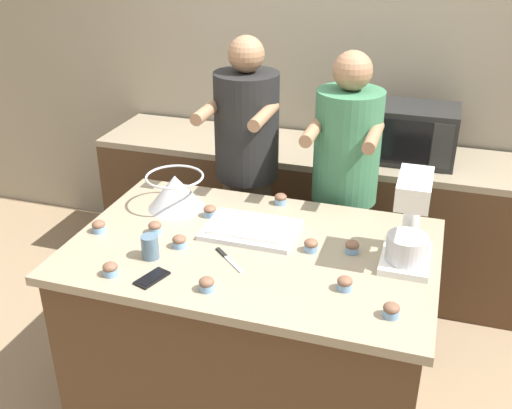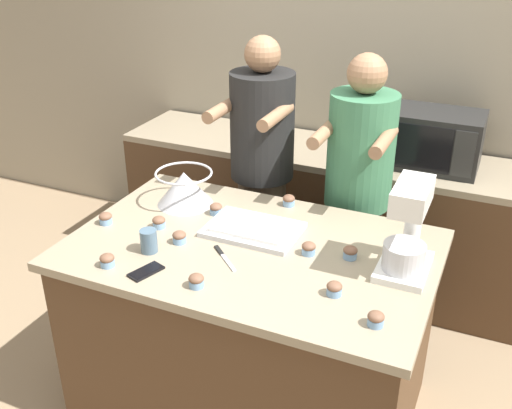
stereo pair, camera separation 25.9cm
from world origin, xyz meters
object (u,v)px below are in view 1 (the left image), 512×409
(cupcake_5, at_px, (179,241))
(person_left, at_px, (247,180))
(cell_phone, at_px, (152,278))
(cupcake_7, at_px, (99,226))
(mixing_bowl, at_px, (175,191))
(cupcake_1, at_px, (281,199))
(knife, at_px, (227,258))
(person_right, at_px, (343,196))
(cupcake_9, at_px, (110,269))
(cupcake_10, at_px, (391,310))
(cupcake_0, at_px, (352,247))
(cupcake_4, at_px, (345,283))
(cupcake_2, at_px, (207,284))
(cupcake_3, at_px, (155,227))
(cupcake_6, at_px, (311,245))
(drinking_glass, at_px, (150,247))
(stand_mixer, at_px, (410,225))
(microwave_oven, at_px, (408,133))
(baking_tray, at_px, (251,229))
(cupcake_8, at_px, (210,211))

(cupcake_5, bearing_deg, person_left, 88.21)
(cell_phone, bearing_deg, cupcake_7, 145.50)
(mixing_bowl, bearing_deg, cupcake_1, 21.72)
(knife, xyz_separation_m, cupcake_5, (-0.23, 0.03, 0.03))
(person_right, bearing_deg, cupcake_9, -123.25)
(cell_phone, bearing_deg, mixing_bowl, 105.79)
(cupcake_10, bearing_deg, cupcake_0, 117.35)
(person_left, bearing_deg, cupcake_4, -52.98)
(cell_phone, distance_m, cupcake_4, 0.77)
(mixing_bowl, bearing_deg, cupcake_0, -10.71)
(mixing_bowl, relative_size, cupcake_2, 4.69)
(cupcake_4, bearing_deg, cupcake_3, 168.32)
(cupcake_5, bearing_deg, cupcake_6, 14.28)
(drinking_glass, height_order, cupcake_9, drinking_glass)
(knife, bearing_deg, cell_phone, -134.79)
(cupcake_2, bearing_deg, stand_mixer, 32.24)
(person_left, height_order, knife, person_left)
(cell_phone, height_order, cupcake_1, cupcake_1)
(cupcake_7, bearing_deg, microwave_oven, 48.04)
(cupcake_7, bearing_deg, stand_mixer, 6.94)
(microwave_oven, relative_size, cupcake_5, 9.15)
(cell_phone, distance_m, cupcake_3, 0.38)
(mixing_bowl, distance_m, cupcake_7, 0.42)
(baking_tray, xyz_separation_m, cupcake_8, (-0.24, 0.09, 0.01))
(microwave_oven, height_order, cupcake_2, microwave_oven)
(baking_tray, xyz_separation_m, microwave_oven, (0.59, 1.19, 0.13))
(person_left, bearing_deg, cupcake_3, -103.55)
(mixing_bowl, distance_m, cupcake_8, 0.21)
(cupcake_0, xyz_separation_m, cupcake_6, (-0.17, -0.04, 0.00))
(cupcake_0, bearing_deg, cupcake_2, -137.16)
(cupcake_5, relative_size, cupcake_9, 1.00)
(person_left, height_order, stand_mixer, person_left)
(person_left, distance_m, mixing_bowl, 0.55)
(cupcake_0, relative_size, cupcake_10, 1.00)
(person_left, height_order, microwave_oven, person_left)
(baking_tray, bearing_deg, mixing_bowl, 163.25)
(baking_tray, xyz_separation_m, cupcake_1, (0.05, 0.32, 0.01))
(stand_mixer, bearing_deg, cupcake_2, -147.76)
(cupcake_4, height_order, cupcake_8, same)
(person_left, distance_m, cupcake_9, 1.16)
(person_right, height_order, microwave_oven, person_right)
(baking_tray, bearing_deg, cupcake_6, -15.21)
(stand_mixer, xyz_separation_m, cupcake_7, (-1.36, -0.17, -0.14))
(microwave_oven, distance_m, cupcake_7, 1.88)
(mixing_bowl, distance_m, cell_phone, 0.65)
(drinking_glass, height_order, cupcake_1, drinking_glass)
(cupcake_10, bearing_deg, cell_phone, -177.44)
(person_right, xyz_separation_m, cell_phone, (-0.58, -1.12, 0.06))
(cupcake_4, distance_m, cupcake_10, 0.23)
(person_right, bearing_deg, microwave_oven, 64.17)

